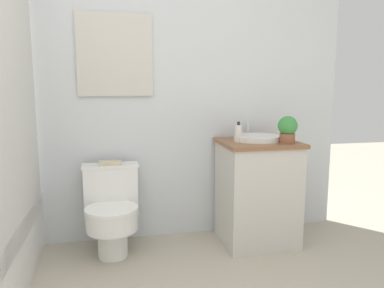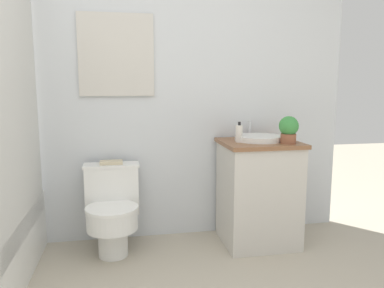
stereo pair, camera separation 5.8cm
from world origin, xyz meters
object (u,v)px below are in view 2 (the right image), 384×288
Objects in this scene: potted_plant at (289,129)px; book_on_tank at (111,162)px; toilet at (112,208)px; sink at (259,138)px; soap_bottle at (239,133)px.

potted_plant reaches higher than book_on_tank.
sink is (1.10, -0.01, 0.48)m from toilet.
soap_bottle is at bearing -10.16° from book_on_tank.
soap_bottle is (-0.17, -0.04, 0.04)m from sink.
sink is 0.18m from soap_bottle.
toilet is 1.61× the size of sink.
sink is at bearing -6.34° from book_on_tank.
toilet is 3.21× the size of potted_plant.
potted_plant is at bearing -13.09° from book_on_tank.
soap_bottle is at bearing -165.09° from sink.
sink is at bearing -0.35° from toilet.
sink is 2.38× the size of book_on_tank.
sink reaches higher than toilet.
sink is 2.61× the size of soap_bottle.
book_on_tank is (-1.26, 0.29, -0.26)m from potted_plant.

